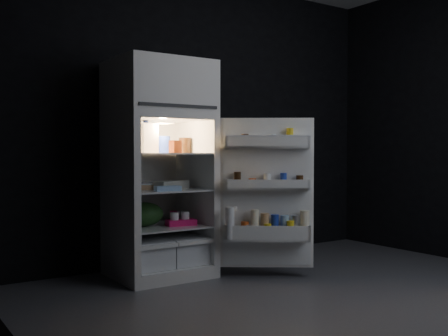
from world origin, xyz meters
TOP-DOWN VIEW (x-y plane):
  - floor at (0.00, 0.00)m, footprint 4.00×3.40m
  - wall_back at (0.00, 1.70)m, footprint 4.00×0.00m
  - wall_left at (-2.00, 0.00)m, footprint 0.00×3.40m
  - refrigerator at (-0.67, 1.32)m, footprint 0.76×0.71m
  - fridge_door at (0.02, 0.72)m, footprint 0.70×0.57m
  - milk_jug at (-0.78, 1.31)m, footprint 0.17×0.17m
  - mayo_jar at (-0.60, 1.36)m, footprint 0.14×0.14m
  - jam_jar at (-0.40, 1.33)m, footprint 0.12×0.12m
  - amber_bottle at (-0.94, 1.38)m, footprint 0.07×0.07m
  - small_carton at (-0.62, 1.11)m, footprint 0.10×0.08m
  - egg_carton at (-0.59, 1.21)m, footprint 0.34×0.22m
  - pie at (-0.76, 1.38)m, footprint 0.31×0.31m
  - flat_package at (-0.71, 1.06)m, footprint 0.22×0.14m
  - wrapped_pkg at (-0.52, 1.41)m, footprint 0.14×0.12m
  - produce_bag at (-0.81, 1.30)m, footprint 0.42×0.39m
  - yogurt_tray at (-0.53, 1.17)m, footprint 0.26×0.17m
  - small_can_red at (-0.46, 1.44)m, footprint 0.08×0.08m
  - small_can_silver at (-0.40, 1.45)m, footprint 0.08×0.08m

SIDE VIEW (x-z plane):
  - floor at x=0.00m, z-range 0.00..0.00m
  - yogurt_tray at x=-0.53m, z-range 0.43..0.48m
  - small_can_red at x=-0.46m, z-range 0.43..0.52m
  - small_can_silver at x=-0.40m, z-range 0.43..0.52m
  - produce_bag at x=-0.81m, z-range 0.43..0.62m
  - fridge_door at x=0.02m, z-range 0.07..1.29m
  - pie at x=-0.76m, z-range 0.73..0.77m
  - flat_package at x=-0.71m, z-range 0.73..0.77m
  - wrapped_pkg at x=-0.52m, z-range 0.73..0.78m
  - egg_carton at x=-0.59m, z-range 0.73..0.80m
  - refrigerator at x=-0.67m, z-range 0.07..1.85m
  - small_carton at x=-0.62m, z-range 1.03..1.13m
  - jam_jar at x=-0.40m, z-range 1.03..1.16m
  - mayo_jar at x=-0.60m, z-range 1.03..1.17m
  - amber_bottle at x=-0.94m, z-range 1.03..1.25m
  - milk_jug at x=-0.78m, z-range 1.03..1.27m
  - wall_back at x=0.00m, z-range 0.00..2.70m
  - wall_left at x=-2.00m, z-range 0.00..2.70m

